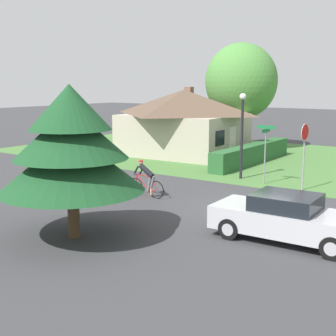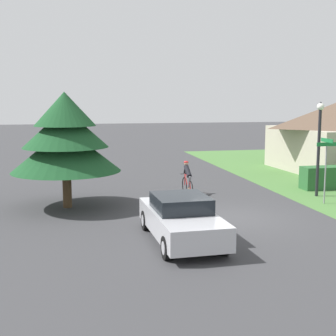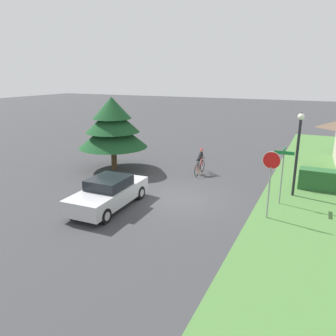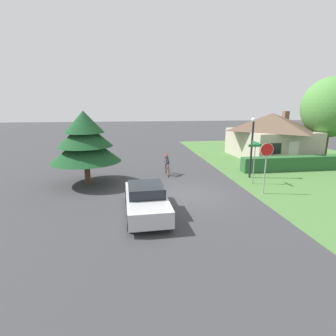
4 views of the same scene
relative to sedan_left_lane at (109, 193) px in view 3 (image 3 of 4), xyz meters
name	(u,v)px [view 3 (image 3 of 4)]	position (x,y,z in m)	size (l,w,h in m)	color
ground_plane	(178,199)	(2.45, 2.32, -0.69)	(140.00, 140.00, 0.00)	#38383A
sedan_left_lane	(109,193)	(0.00, 0.00, 0.00)	(1.96, 4.50, 1.42)	#BCBCC1
cyclist	(200,162)	(1.95, 6.82, 0.05)	(0.44, 1.82, 1.55)	black
stop_sign	(271,171)	(6.82, 1.94, 1.39)	(0.74, 0.08, 2.93)	gray
street_lamp	(298,145)	(7.56, 5.29, 1.95)	(0.32, 0.32, 4.23)	black
street_name_sign	(283,165)	(7.09, 3.85, 1.20)	(0.90, 0.90, 2.73)	gray
conifer_tall_near	(113,126)	(-3.42, 5.42, 2.13)	(4.35, 4.35, 4.62)	#4C3823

